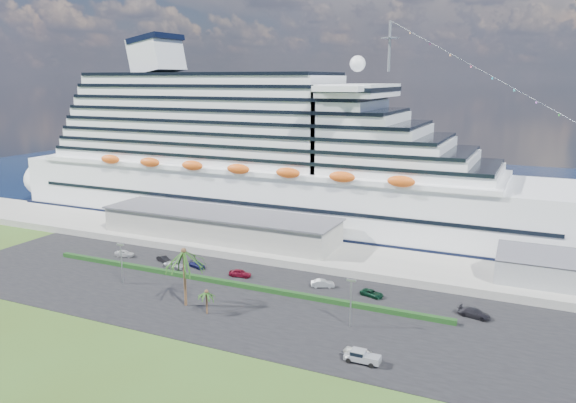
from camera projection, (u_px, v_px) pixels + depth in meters
The scene contains 22 objects.
ground at pixel (222, 324), 94.28m from camera, with size 420.00×420.00×0.00m, color #374E1A.
asphalt_lot at pixel (253, 301), 104.02m from camera, with size 140.00×38.00×0.12m, color black.
wharf at pixel (312, 253), 129.54m from camera, with size 240.00×20.00×1.80m, color gray.
water at pixel (404, 189), 209.51m from camera, with size 420.00×160.00×0.02m, color black.
cruise_ship at pixel (274, 165), 156.24m from camera, with size 191.00×38.00×54.00m.
terminal_building at pixel (219, 224), 138.90m from camera, with size 61.00×15.00×6.30m.
port_shed at pixel (563, 271), 107.48m from camera, with size 24.00×12.31×7.37m.
hedge at pixel (229, 283), 111.62m from camera, with size 88.00×1.10×0.90m, color black.
lamp_post_left at pixel (121, 258), 111.70m from camera, with size 1.60×0.35×8.27m.
lamp_post_right at pixel (351, 297), 92.03m from camera, with size 1.60×0.35×8.27m.
palm_tall at pixel (184, 257), 99.94m from camera, with size 8.82×8.82×11.13m.
palm_short at pixel (206, 294), 97.55m from camera, with size 3.53×3.53×4.56m.
parked_car_0 at pixel (125, 253), 129.48m from camera, with size 1.82×4.54×1.55m, color #BDBDBF.
parked_car_1 at pixel (164, 259), 125.73m from camera, with size 1.42×4.06×1.34m, color black.
parked_car_2 at pixel (174, 265), 121.69m from camera, with size 2.28×4.95×1.38m, color #969A9E.
parked_car_3 at pixel (197, 265), 121.93m from camera, with size 1.74×4.28×1.24m, color #11133C.
parked_car_4 at pixel (240, 273), 116.32m from camera, with size 1.87×4.64×1.58m, color maroon.
parked_car_5 at pixel (323, 283), 110.54m from camera, with size 1.61×4.60×1.52m, color #A0A3A6.
parked_car_6 at pixel (372, 293), 105.81m from camera, with size 2.11×4.57×1.27m, color black.
parked_car_7 at pixel (474, 313), 96.62m from camera, with size 2.21×5.44×1.58m, color black.
pickup_truck at pixel (362, 356), 81.08m from camera, with size 5.27×2.11×1.86m.
boat_trailer at pixel (361, 354), 81.62m from camera, with size 6.08×4.19×1.72m.
Camera 1 is at (46.91, -74.84, 40.49)m, focal length 35.00 mm.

